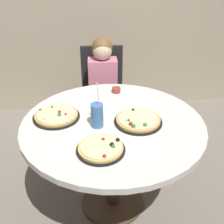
{
  "coord_description": "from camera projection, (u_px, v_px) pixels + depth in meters",
  "views": [
    {
      "loc": [
        -0.18,
        -1.61,
        1.77
      ],
      "look_at": [
        0.0,
        0.05,
        0.8
      ],
      "focal_mm": 46.45,
      "sensor_mm": 36.0,
      "label": 1
    }
  ],
  "objects": [
    {
      "name": "soda_cup",
      "position": [
        97.0,
        115.0,
        1.84
      ],
      "size": [
        0.08,
        0.08,
        0.31
      ],
      "color": "#3F72B2",
      "rests_on": "dining_table"
    },
    {
      "name": "pizza_pepperoni",
      "position": [
        56.0,
        116.0,
        1.96
      ],
      "size": [
        0.32,
        0.32,
        0.05
      ],
      "color": "black",
      "rests_on": "dining_table"
    },
    {
      "name": "diner_child",
      "position": [
        103.0,
        104.0,
        2.7
      ],
      "size": [
        0.27,
        0.42,
        1.08
      ],
      "color": "#3F4766",
      "rests_on": "ground_plane"
    },
    {
      "name": "pizza_veggie",
      "position": [
        101.0,
        148.0,
        1.65
      ],
      "size": [
        0.28,
        0.28,
        0.05
      ],
      "color": "black",
      "rests_on": "dining_table"
    },
    {
      "name": "pizza_cheese",
      "position": [
        138.0,
        121.0,
        1.91
      ],
      "size": [
        0.32,
        0.32,
        0.05
      ],
      "color": "black",
      "rests_on": "dining_table"
    },
    {
      "name": "ground_plane",
      "position": [
        113.0,
        202.0,
        2.3
      ],
      "size": [
        8.0,
        8.0,
        0.0
      ],
      "primitive_type": "plane",
      "color": "slate"
    },
    {
      "name": "dining_table",
      "position": [
        113.0,
        134.0,
        1.97
      ],
      "size": [
        1.22,
        1.22,
        0.75
      ],
      "color": "silver",
      "rests_on": "ground_plane"
    },
    {
      "name": "sauce_bowl",
      "position": [
        116.0,
        90.0,
        2.3
      ],
      "size": [
        0.07,
        0.07,
        0.04
      ],
      "primitive_type": "cylinder",
      "color": "brown",
      "rests_on": "dining_table"
    },
    {
      "name": "chair_wooden",
      "position": [
        103.0,
        91.0,
        2.83
      ],
      "size": [
        0.42,
        0.42,
        0.95
      ],
      "color": "black",
      "rests_on": "ground_plane"
    }
  ]
}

